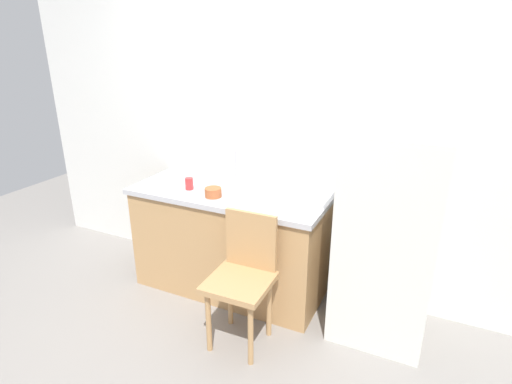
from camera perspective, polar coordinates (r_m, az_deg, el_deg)
name	(u,v)px	position (r m, az deg, el deg)	size (l,w,h in m)	color
ground_plane	(223,346)	(2.97, -4.61, -20.44)	(8.00, 8.00, 0.00)	gray
back_wall	(282,136)	(3.22, 3.67, 7.74)	(4.80, 0.10, 2.46)	silver
cabinet_base	(230,243)	(3.33, -3.55, -7.05)	(1.48, 0.60, 0.81)	tan
countertop	(229,194)	(3.15, -3.72, -0.21)	(1.52, 0.64, 0.04)	#B7B7BC
faucet	(236,165)	(3.35, -2.73, 3.68)	(0.02, 0.02, 0.25)	#B7B7BC
refrigerator	(388,237)	(2.86, 17.78, -5.97)	(0.61, 0.60, 1.43)	silver
chair	(243,274)	(2.75, -1.78, -11.27)	(0.41, 0.41, 0.89)	tan
dish_tray	(260,196)	(2.97, 0.52, -0.62)	(0.28, 0.20, 0.05)	white
terracotta_bowl	(213,192)	(3.04, -5.94, -0.04)	(0.12, 0.12, 0.07)	#B25B33
cup_red	(189,184)	(3.21, -9.22, 1.15)	(0.06, 0.06, 0.09)	red
cup_white	(289,196)	(2.91, 4.64, -0.60)	(0.07, 0.07, 0.10)	white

